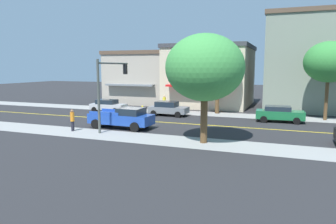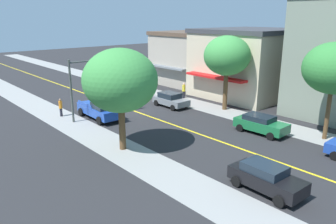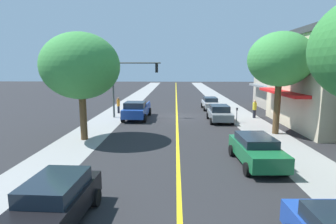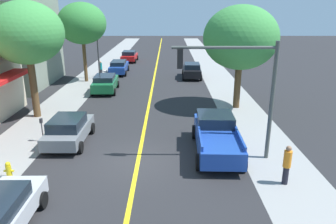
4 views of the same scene
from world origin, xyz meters
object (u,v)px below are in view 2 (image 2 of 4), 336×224
(blue_pickup_truck, at_px, (100,109))
(street_tree_left_far, at_px, (227,56))
(traffic_light_mast, at_px, (86,78))
(street_tree_left_near, at_px, (334,68))
(silver_sedan_left_curb, at_px, (131,89))
(pedestrian_orange_shirt, at_px, (61,107))
(street_tree_right_corner, at_px, (120,81))
(grey_sedan_left_curb, at_px, (171,99))
(pedestrian_yellow_shirt, at_px, (184,90))
(green_sedan_left_curb, at_px, (261,124))
(fire_hydrant, at_px, (160,95))
(black_sedan_right_curb, at_px, (266,177))
(parking_meter, at_px, (183,97))

(blue_pickup_truck, bearing_deg, street_tree_left_far, 65.50)
(street_tree_left_far, bearing_deg, traffic_light_mast, -27.21)
(street_tree_left_near, distance_m, silver_sedan_left_curb, 23.73)
(pedestrian_orange_shirt, bearing_deg, street_tree_right_corner, -33.15)
(street_tree_left_near, distance_m, grey_sedan_left_curb, 16.53)
(street_tree_left_near, xyz_separation_m, pedestrian_yellow_shirt, (-1.03, -17.50, -4.72))
(street_tree_right_corner, distance_m, green_sedan_left_curb, 12.48)
(blue_pickup_truck, bearing_deg, traffic_light_mast, -127.66)
(silver_sedan_left_curb, bearing_deg, fire_hydrant, 21.30)
(fire_hydrant, distance_m, green_sedan_left_curb, 15.23)
(black_sedan_right_curb, bearing_deg, pedestrian_yellow_shirt, 149.96)
(blue_pickup_truck, bearing_deg, green_sedan_left_curb, 34.67)
(traffic_light_mast, xyz_separation_m, blue_pickup_truck, (-0.89, 0.73, -3.05))
(grey_sedan_left_curb, xyz_separation_m, black_sedan_right_curb, (8.03, 17.14, 0.02))
(fire_hydrant, height_order, pedestrian_orange_shirt, pedestrian_orange_shirt)
(silver_sedan_left_curb, bearing_deg, traffic_light_mast, -58.33)
(street_tree_left_far, bearing_deg, street_tree_left_near, 85.97)
(pedestrian_orange_shirt, bearing_deg, black_sedan_right_curb, -25.91)
(street_tree_left_far, relative_size, traffic_light_mast, 1.32)
(traffic_light_mast, distance_m, pedestrian_yellow_shirt, 13.10)
(fire_hydrant, height_order, traffic_light_mast, traffic_light_mast)
(silver_sedan_left_curb, bearing_deg, grey_sedan_left_curb, -1.35)
(grey_sedan_left_curb, bearing_deg, traffic_light_mast, -101.54)
(pedestrian_orange_shirt, bearing_deg, parking_meter, 36.66)
(street_tree_left_near, relative_size, blue_pickup_truck, 1.38)
(street_tree_left_near, relative_size, green_sedan_left_curb, 1.73)
(blue_pickup_truck, bearing_deg, black_sedan_right_curb, 1.60)
(pedestrian_orange_shirt, bearing_deg, street_tree_left_near, 1.28)
(traffic_light_mast, height_order, pedestrian_yellow_shirt, traffic_light_mast)
(traffic_light_mast, bearing_deg, street_tree_left_near, -56.03)
(fire_hydrant, relative_size, grey_sedan_left_curb, 0.18)
(fire_hydrant, height_order, black_sedan_right_curb, black_sedan_right_curb)
(street_tree_right_corner, distance_m, pedestrian_yellow_shirt, 17.37)
(green_sedan_left_curb, height_order, pedestrian_yellow_shirt, pedestrian_yellow_shirt)
(parking_meter, distance_m, pedestrian_yellow_shirt, 3.15)
(black_sedan_right_curb, bearing_deg, street_tree_left_near, 100.21)
(pedestrian_orange_shirt, bearing_deg, green_sedan_left_curb, 1.51)
(street_tree_left_far, height_order, black_sedan_right_curb, street_tree_left_far)
(black_sedan_right_curb, height_order, silver_sedan_left_curb, black_sedan_right_curb)
(street_tree_left_near, relative_size, traffic_light_mast, 1.32)
(street_tree_right_corner, height_order, pedestrian_orange_shirt, street_tree_right_corner)
(grey_sedan_left_curb, height_order, black_sedan_right_curb, black_sedan_right_curb)
(fire_hydrant, height_order, pedestrian_yellow_shirt, pedestrian_yellow_shirt)
(parking_meter, xyz_separation_m, green_sedan_left_curb, (1.49, 11.10, -0.09))
(fire_hydrant, relative_size, parking_meter, 0.56)
(street_tree_left_far, distance_m, pedestrian_yellow_shirt, 8.03)
(fire_hydrant, relative_size, green_sedan_left_curb, 0.17)
(green_sedan_left_curb, bearing_deg, grey_sedan_left_curb, 177.98)
(street_tree_right_corner, xyz_separation_m, grey_sedan_left_curb, (-10.65, -6.66, -4.34))
(pedestrian_yellow_shirt, bearing_deg, black_sedan_right_curb, -15.61)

